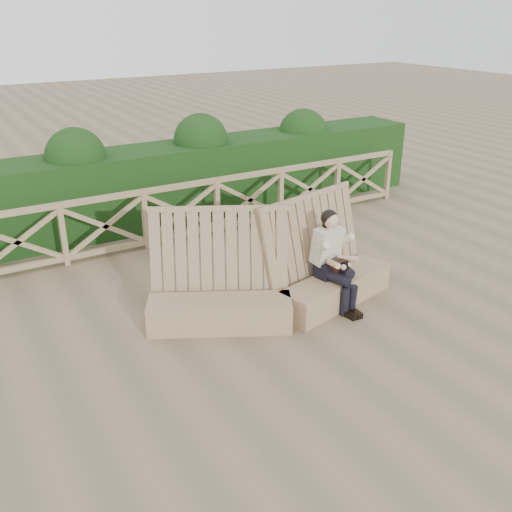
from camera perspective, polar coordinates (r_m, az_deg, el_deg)
ground at (r=7.95m, az=3.09°, el=-6.57°), size 60.00×60.00×0.00m
bench at (r=8.02m, az=2.20°, el=-3.12°), size 3.74×1.57×1.55m
woman at (r=8.16m, az=7.68°, el=-0.09°), size 0.45×0.91×1.42m
guardrail at (r=10.54m, az=-7.41°, el=4.37°), size 10.10×0.09×1.10m
hedge at (r=11.55m, az=-9.88°, el=6.96°), size 12.00×1.20×1.50m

